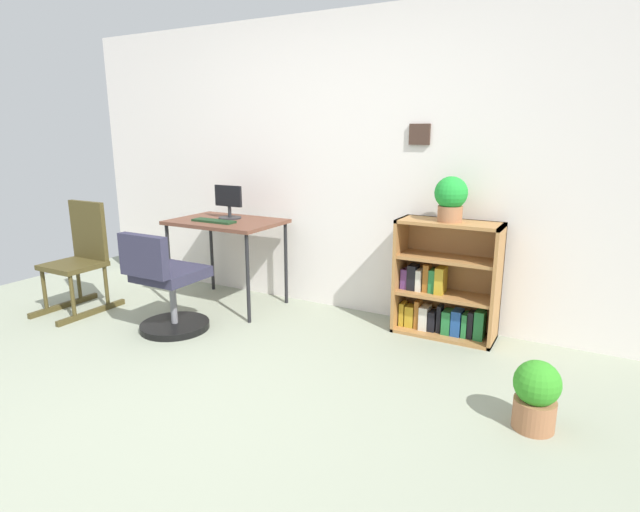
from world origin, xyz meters
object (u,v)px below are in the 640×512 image
object	(u,v)px
potted_plant_floor	(536,394)
desk	(226,228)
rocking_chair	(81,256)
monitor	(229,203)
keyboard	(214,221)
bookshelf_low	(445,285)
potted_plant_on_shelf	(451,197)
office_chair	(167,289)

from	to	relation	value
potted_plant_floor	desk	bearing A→B (deg)	163.15
rocking_chair	potted_plant_floor	size ratio (longest dim) A/B	2.48
monitor	potted_plant_floor	distance (m)	2.84
desk	rocking_chair	world-z (taller)	rocking_chair
keyboard	bookshelf_low	bearing A→B (deg)	11.52
desk	monitor	xyz separation A→B (m)	(-0.03, 0.08, 0.20)
monitor	potted_plant_floor	bearing A→B (deg)	-18.23
desk	bookshelf_low	world-z (taller)	bookshelf_low
desk	rocking_chair	xyz separation A→B (m)	(-1.01, -0.69, -0.23)
keyboard	potted_plant_on_shelf	world-z (taller)	potted_plant_on_shelf
bookshelf_low	potted_plant_on_shelf	distance (m)	0.66
keyboard	potted_plant_floor	distance (m)	2.76
bookshelf_low	desk	bearing A→B (deg)	-172.09
office_chair	bookshelf_low	size ratio (longest dim) A/B	0.91
rocking_chair	monitor	bearing A→B (deg)	37.84
bookshelf_low	rocking_chair	bearing A→B (deg)	-161.67
keyboard	rocking_chair	distance (m)	1.17
bookshelf_low	potted_plant_on_shelf	world-z (taller)	potted_plant_on_shelf
desk	monitor	distance (m)	0.22
keyboard	potted_plant_floor	size ratio (longest dim) A/B	1.06
keyboard	office_chair	world-z (taller)	office_chair
monitor	office_chair	size ratio (longest dim) A/B	0.36
keyboard	potted_plant_on_shelf	xyz separation A→B (m)	(1.87, 0.33, 0.27)
desk	rocking_chair	bearing A→B (deg)	-145.81
office_chair	rocking_chair	xyz separation A→B (m)	(-1.01, 0.04, 0.13)
desk	potted_plant_on_shelf	bearing A→B (deg)	6.32
potted_plant_floor	monitor	bearing A→B (deg)	161.77
monitor	office_chair	distance (m)	0.97
office_chair	rocking_chair	size ratio (longest dim) A/B	0.86
monitor	keyboard	world-z (taller)	monitor
monitor	potted_plant_on_shelf	world-z (taller)	potted_plant_on_shelf
monitor	potted_plant_floor	world-z (taller)	monitor
office_chair	rocking_chair	distance (m)	1.02
monitor	rocking_chair	distance (m)	1.32
rocking_chair	potted_plant_floor	bearing A→B (deg)	-1.56
office_chair	bookshelf_low	distance (m)	2.07
office_chair	potted_plant_on_shelf	xyz separation A→B (m)	(1.84, 0.93, 0.70)
monitor	rocking_chair	xyz separation A→B (m)	(-0.98, -0.76, -0.43)
keyboard	potted_plant_floor	world-z (taller)	keyboard
desk	rocking_chair	distance (m)	1.24
office_chair	potted_plant_floor	xyz separation A→B (m)	(2.59, -0.06, -0.14)
potted_plant_on_shelf	keyboard	bearing A→B (deg)	-170.04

